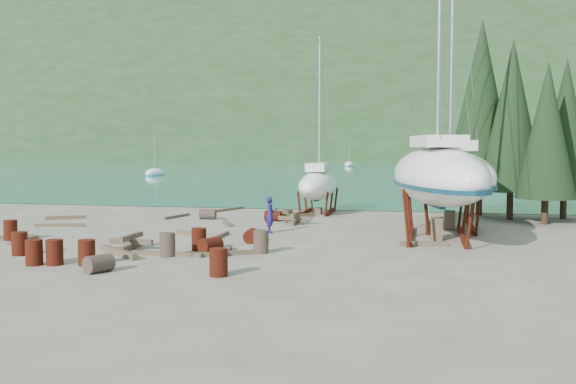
% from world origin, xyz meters
% --- Properties ---
extents(ground, '(600.00, 600.00, 0.00)m').
position_xyz_m(ground, '(0.00, 0.00, 0.00)').
color(ground, '#675D51').
rests_on(ground, ground).
extents(bay_water, '(700.00, 700.00, 0.00)m').
position_xyz_m(bay_water, '(0.00, 315.00, 0.01)').
color(bay_water, '#187378').
rests_on(bay_water, ground).
extents(far_hill, '(800.00, 360.00, 110.00)m').
position_xyz_m(far_hill, '(0.00, 320.00, 0.00)').
color(far_hill, '#1F3219').
rests_on(far_hill, ground).
extents(far_house_left, '(6.60, 5.60, 5.60)m').
position_xyz_m(far_house_left, '(-60.00, 190.00, 2.92)').
color(far_house_left, beige).
rests_on(far_house_left, ground).
extents(far_house_center, '(6.60, 5.60, 5.60)m').
position_xyz_m(far_house_center, '(-20.00, 190.00, 2.92)').
color(far_house_center, beige).
rests_on(far_house_center, ground).
extents(far_house_right, '(6.60, 5.60, 5.60)m').
position_xyz_m(far_house_right, '(30.00, 190.00, 2.92)').
color(far_house_right, beige).
rests_on(far_house_right, ground).
extents(cypress_near_right, '(3.60, 3.60, 10.00)m').
position_xyz_m(cypress_near_right, '(12.50, 12.00, 5.79)').
color(cypress_near_right, black).
rests_on(cypress_near_right, ground).
extents(cypress_mid_right, '(3.06, 3.06, 8.50)m').
position_xyz_m(cypress_mid_right, '(14.00, 10.00, 4.92)').
color(cypress_mid_right, black).
rests_on(cypress_mid_right, ground).
extents(cypress_back_left, '(4.14, 4.14, 11.50)m').
position_xyz_m(cypress_back_left, '(11.00, 14.00, 6.66)').
color(cypress_back_left, black).
rests_on(cypress_back_left, ground).
extents(cypress_far_right, '(3.24, 3.24, 9.00)m').
position_xyz_m(cypress_far_right, '(15.50, 13.00, 5.21)').
color(cypress_far_right, black).
rests_on(cypress_far_right, ground).
extents(moored_boat_left, '(2.00, 5.00, 6.05)m').
position_xyz_m(moored_boat_left, '(-30.00, 60.00, 0.39)').
color(moored_boat_left, white).
rests_on(moored_boat_left, ground).
extents(moored_boat_mid, '(2.00, 5.00, 6.05)m').
position_xyz_m(moored_boat_mid, '(10.00, 80.00, 0.39)').
color(moored_boat_mid, white).
rests_on(moored_boat_mid, ground).
extents(moored_boat_far, '(2.00, 5.00, 6.05)m').
position_xyz_m(moored_boat_far, '(-8.00, 110.00, 0.39)').
color(moored_boat_far, white).
rests_on(moored_boat_far, ground).
extents(large_sailboat_near, '(5.68, 11.48, 17.39)m').
position_xyz_m(large_sailboat_near, '(8.37, 3.56, 2.80)').
color(large_sailboat_near, white).
rests_on(large_sailboat_near, ground).
extents(large_sailboat_far, '(5.43, 10.80, 16.43)m').
position_xyz_m(large_sailboat_far, '(9.05, 7.28, 2.69)').
color(large_sailboat_far, white).
rests_on(large_sailboat_far, ground).
extents(small_sailboat_shore, '(2.21, 6.74, 10.74)m').
position_xyz_m(small_sailboat_shore, '(1.47, 13.07, 1.77)').
color(small_sailboat_shore, white).
rests_on(small_sailboat_shore, ground).
extents(worker, '(0.52, 0.69, 1.73)m').
position_xyz_m(worker, '(0.73, 3.70, 0.86)').
color(worker, navy).
rests_on(worker, ground).
extents(drum_0, '(0.58, 0.58, 0.88)m').
position_xyz_m(drum_0, '(-6.96, -4.38, 0.44)').
color(drum_0, '#581E0F').
rests_on(drum_0, ground).
extents(drum_1, '(0.91, 1.05, 0.58)m').
position_xyz_m(drum_1, '(-2.41, -6.78, 0.29)').
color(drum_1, '#2D2823').
rests_on(drum_1, ground).
extents(drum_3, '(0.58, 0.58, 0.88)m').
position_xyz_m(drum_3, '(-4.55, -5.90, 0.44)').
color(drum_3, '#581E0F').
rests_on(drum_3, ground).
extents(drum_4, '(0.88, 0.58, 0.58)m').
position_xyz_m(drum_4, '(-0.27, 8.44, 0.29)').
color(drum_4, '#581E0F').
rests_on(drum_4, ground).
extents(drum_5, '(0.58, 0.58, 0.88)m').
position_xyz_m(drum_5, '(1.76, -2.03, 0.44)').
color(drum_5, '#2D2823').
rests_on(drum_5, ground).
extents(drum_6, '(0.68, 0.94, 0.58)m').
position_xyz_m(drum_6, '(0.66, 0.55, 0.29)').
color(drum_6, '#581E0F').
rests_on(drum_6, ground).
extents(drum_7, '(0.58, 0.58, 0.88)m').
position_xyz_m(drum_7, '(1.56, -6.55, 0.44)').
color(drum_7, '#581E0F').
rests_on(drum_7, ground).
extents(drum_8, '(0.58, 0.58, 0.88)m').
position_xyz_m(drum_8, '(-9.77, -0.98, 0.44)').
color(drum_8, '#581E0F').
rests_on(drum_8, ground).
extents(drum_9, '(0.93, 0.66, 0.58)m').
position_xyz_m(drum_9, '(-4.06, 8.53, 0.29)').
color(drum_9, '#2D2823').
rests_on(drum_9, ground).
extents(drum_10, '(0.58, 0.58, 0.88)m').
position_xyz_m(drum_10, '(-3.46, -5.69, 0.44)').
color(drum_10, '#581E0F').
rests_on(drum_10, ground).
extents(drum_11, '(0.66, 0.93, 0.58)m').
position_xyz_m(drum_11, '(0.30, 9.32, 0.29)').
color(drum_11, '#2D2823').
rests_on(drum_11, ground).
extents(drum_12, '(0.90, 1.04, 0.58)m').
position_xyz_m(drum_12, '(-0.19, -2.26, 0.29)').
color(drum_12, '#581E0F').
rests_on(drum_12, ground).
extents(drum_13, '(0.58, 0.58, 0.88)m').
position_xyz_m(drum_13, '(-5.22, -6.08, 0.44)').
color(drum_13, '#581E0F').
rests_on(drum_13, ground).
extents(drum_14, '(0.58, 0.58, 0.88)m').
position_xyz_m(drum_14, '(-0.78, -1.89, 0.44)').
color(drum_14, '#581E0F').
rests_on(drum_14, ground).
extents(drum_16, '(0.58, 0.58, 0.88)m').
position_xyz_m(drum_16, '(-1.45, -3.44, 0.44)').
color(drum_16, '#2D2823').
rests_on(drum_16, ground).
extents(timber_0, '(1.13, 2.81, 0.14)m').
position_xyz_m(timber_0, '(-4.38, 13.62, 0.07)').
color(timber_0, brown).
rests_on(timber_0, ground).
extents(timber_1, '(1.92, 0.54, 0.19)m').
position_xyz_m(timber_1, '(7.82, 1.07, 0.10)').
color(timber_1, brown).
rests_on(timber_1, ground).
extents(timber_2, '(1.94, 1.33, 0.19)m').
position_xyz_m(timber_2, '(-11.91, 6.92, 0.09)').
color(timber_2, brown).
rests_on(timber_2, ground).
extents(timber_3, '(2.83, 0.34, 0.15)m').
position_xyz_m(timber_3, '(-1.53, -3.37, 0.07)').
color(timber_3, brown).
rests_on(timber_3, ground).
extents(timber_4, '(1.59, 1.03, 0.17)m').
position_xyz_m(timber_4, '(-2.75, 2.17, 0.09)').
color(timber_4, brown).
rests_on(timber_4, ground).
extents(timber_5, '(2.59, 1.64, 0.16)m').
position_xyz_m(timber_5, '(0.72, -2.76, 0.08)').
color(timber_5, brown).
rests_on(timber_5, ground).
extents(timber_6, '(1.30, 1.64, 0.19)m').
position_xyz_m(timber_6, '(0.89, 10.62, 0.10)').
color(timber_6, brown).
rests_on(timber_6, ground).
extents(timber_7, '(0.45, 1.70, 0.17)m').
position_xyz_m(timber_7, '(0.50, -2.34, 0.09)').
color(timber_7, brown).
rests_on(timber_7, ground).
extents(timber_8, '(0.96, 1.75, 0.19)m').
position_xyz_m(timber_8, '(-2.23, 6.23, 0.09)').
color(timber_8, brown).
rests_on(timber_8, ground).
extents(timber_9, '(0.65, 2.47, 0.15)m').
position_xyz_m(timber_9, '(-1.55, 14.00, 0.08)').
color(timber_9, brown).
rests_on(timber_9, ground).
extents(timber_10, '(1.07, 2.77, 0.16)m').
position_xyz_m(timber_10, '(0.44, 8.69, 0.08)').
color(timber_10, brown).
rests_on(timber_10, ground).
extents(timber_11, '(0.20, 2.34, 0.15)m').
position_xyz_m(timber_11, '(-1.09, 1.68, 0.08)').
color(timber_11, brown).
rests_on(timber_11, ground).
extents(timber_12, '(0.30, 2.15, 0.17)m').
position_xyz_m(timber_12, '(-8.83, -1.43, 0.08)').
color(timber_12, brown).
rests_on(timber_12, ground).
extents(timber_14, '(2.51, 1.15, 0.18)m').
position_xyz_m(timber_14, '(-10.26, -0.90, 0.09)').
color(timber_14, brown).
rests_on(timber_14, ground).
extents(timber_15, '(0.64, 2.50, 0.15)m').
position_xyz_m(timber_15, '(-6.08, 8.97, 0.07)').
color(timber_15, brown).
rests_on(timber_15, ground).
extents(timber_16, '(2.41, 2.07, 0.23)m').
position_xyz_m(timber_16, '(-3.36, -3.57, 0.11)').
color(timber_16, brown).
rests_on(timber_16, ground).
extents(timber_17, '(2.44, 0.82, 0.16)m').
position_xyz_m(timber_17, '(-10.29, 3.71, 0.08)').
color(timber_17, brown).
rests_on(timber_17, ground).
extents(timber_pile_fore, '(1.80, 1.80, 0.60)m').
position_xyz_m(timber_pile_fore, '(-3.52, -2.17, 0.30)').
color(timber_pile_fore, brown).
rests_on(timber_pile_fore, ground).
extents(timber_pile_aft, '(1.80, 1.80, 0.60)m').
position_xyz_m(timber_pile_aft, '(1.18, 7.40, 0.30)').
color(timber_pile_aft, brown).
rests_on(timber_pile_aft, ground).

